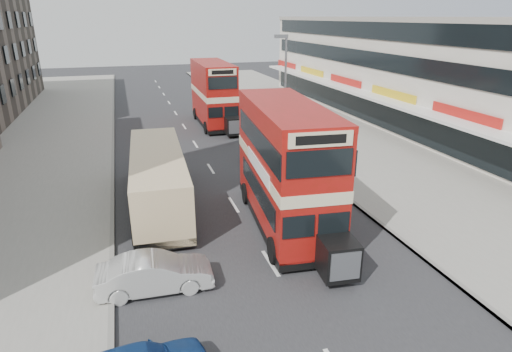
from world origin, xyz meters
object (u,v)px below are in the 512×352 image
object	(u,v)px
bus_main	(286,166)
car_left_front	(155,274)
street_lamp	(284,82)
bus_second	(213,94)
pedestrian_near	(317,144)
cyclist	(238,123)
car_right_c	(222,102)
coach	(158,177)
car_right_a	(273,152)
car_right_b	(244,125)

from	to	relation	value
bus_main	car_left_front	xyz separation A→B (m)	(-6.33, -3.56, -2.25)
street_lamp	bus_second	xyz separation A→B (m)	(-3.74, 7.92, -1.95)
bus_second	pedestrian_near	bearing A→B (deg)	111.73
street_lamp	cyclist	world-z (taller)	street_lamp
car_right_c	coach	bearing A→B (deg)	-18.70
bus_main	car_right_a	world-z (taller)	bus_main
car_left_front	car_right_b	size ratio (longest dim) A/B	1.02
car_right_b	pedestrian_near	distance (m)	9.45
street_lamp	pedestrian_near	distance (m)	5.69
bus_main	bus_second	size ratio (longest dim) A/B	1.05
street_lamp	car_right_a	xyz separation A→B (m)	(-2.10, -3.57, -4.16)
street_lamp	bus_second	distance (m)	8.98
car_right_a	cyclist	distance (m)	8.32
car_right_c	cyclist	size ratio (longest dim) A/B	2.07
pedestrian_near	cyclist	xyz separation A→B (m)	(-3.28, 8.97, -0.35)
bus_main	pedestrian_near	xyz separation A→B (m)	(5.64, 8.66, -1.85)
car_right_c	cyclist	distance (m)	9.81
car_right_b	pedestrian_near	world-z (taller)	pedestrian_near
coach	pedestrian_near	xyz separation A→B (m)	(11.11, 4.75, -0.52)
street_lamp	bus_main	xyz separation A→B (m)	(-4.74, -12.89, -1.85)
coach	car_right_c	distance (m)	25.06
bus_main	car_right_a	bearing A→B (deg)	-100.36
bus_second	cyclist	bearing A→B (deg)	114.00
street_lamp	coach	bearing A→B (deg)	-138.68
bus_second	car_right_a	world-z (taller)	bus_second
street_lamp	car_right_b	size ratio (longest dim) A/B	2.02
coach	pedestrian_near	size ratio (longest dim) A/B	5.56
car_right_b	cyclist	world-z (taller)	cyclist
car_right_a	pedestrian_near	distance (m)	3.11
street_lamp	pedestrian_near	world-z (taller)	street_lamp
coach	pedestrian_near	world-z (taller)	coach
car_left_front	car_right_b	world-z (taller)	car_left_front
bus_second	car_left_front	size ratio (longest dim) A/B	2.38
street_lamp	car_right_b	distance (m)	6.65
bus_second	coach	distance (m)	18.14
street_lamp	car_right_a	bearing A→B (deg)	-120.48
street_lamp	car_right_b	xyz separation A→B (m)	(-1.78, 4.81, -4.23)
bus_second	car_left_front	distance (m)	25.55
car_left_front	pedestrian_near	world-z (taller)	pedestrian_near
bus_main	cyclist	size ratio (longest dim) A/B	4.87
car_right_c	car_right_a	bearing A→B (deg)	-0.22
car_right_b	bus_second	bearing A→B (deg)	-141.21
street_lamp	car_right_a	world-z (taller)	street_lamp
coach	car_right_b	size ratio (longest dim) A/B	2.57
bus_second	car_right_a	xyz separation A→B (m)	(1.64, -11.50, -2.21)
car_right_b	car_right_c	distance (m)	9.71
car_right_b	pedestrian_near	xyz separation A→B (m)	(2.68, -9.04, 0.52)
coach	car_left_front	world-z (taller)	coach
car_left_front	car_right_c	distance (m)	32.40
coach	car_right_b	bearing A→B (deg)	61.28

